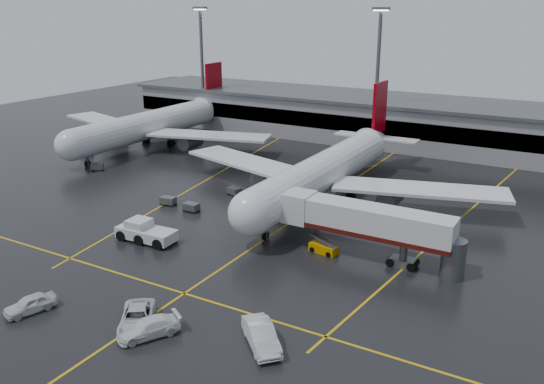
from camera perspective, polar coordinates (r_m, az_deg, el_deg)
The scene contains 22 objects.
ground at distance 71.43m, azimuth 2.19°, elevation -2.86°, with size 220.00×220.00×0.00m, color black.
apron_line_centre at distance 71.43m, azimuth 2.19°, elevation -2.85°, with size 0.25×90.00×0.02m, color gold.
apron_line_stop at distance 54.69m, azimuth -8.83°, elevation -10.07°, with size 60.00×0.25×0.02m, color gold.
apron_line_left at distance 89.54m, azimuth -6.15°, elevation 1.49°, with size 0.25×70.00×0.02m, color gold.
apron_line_right at distance 74.79m, azimuth 18.19°, elevation -2.81°, with size 0.25×70.00×0.02m, color gold.
terminal at distance 113.35m, azimuth 13.73°, elevation 6.91°, with size 122.00×19.00×8.60m.
light_mast_left at distance 126.83m, azimuth -7.08°, elevation 13.10°, with size 3.00×1.20×25.45m.
light_mast_mid at distance 107.77m, azimuth 10.61°, elevation 12.02°, with size 3.00×1.20×25.45m.
main_airliner at distance 78.36m, azimuth 5.56°, elevation 2.25°, with size 48.80×45.60×14.10m.
second_airliner at distance 110.87m, azimuth -11.94°, elevation 6.73°, with size 48.80×45.60×14.10m.
jet_bridge at distance 60.42m, azimuth 9.55°, elevation -3.18°, with size 19.90×3.40×6.05m.
pushback_tractor at distance 66.64m, azimuth -12.68°, elevation -3.99°, with size 7.22×3.32×2.54m.
belt_loader at distance 62.43m, azimuth 5.22°, elevation -5.68°, with size 3.33×1.89×2.01m.
service_van_a at distance 49.98m, azimuth -13.44°, elevation -12.26°, with size 2.72×5.89×1.64m, color silver.
service_van_b at distance 48.57m, azimuth -12.33°, elevation -13.22°, with size 2.13×5.23×1.52m, color white.
service_van_c at distance 46.24m, azimuth -1.09°, elevation -14.26°, with size 1.96×5.63×1.85m, color silver.
service_van_d at distance 55.12m, azimuth -23.21°, elevation -10.34°, with size 1.81×4.50×1.53m, color silver.
baggage_cart_a at distance 75.00m, azimuth -8.15°, elevation -1.48°, with size 2.00×1.30×1.12m.
baggage_cart_b at distance 77.92m, azimuth -10.43°, elevation -0.83°, with size 2.18×1.59×1.12m.
baggage_cart_c at distance 80.71m, azimuth -3.82°, elevation 0.12°, with size 2.30×1.85×1.12m.
baggage_cart_d at distance 107.29m, azimuth -18.21°, elevation 3.85°, with size 2.22×1.67×1.12m.
baggage_cart_e at distance 97.03m, azimuth -17.22°, elevation 2.47°, with size 2.37×2.27×1.12m.
Camera 1 is at (30.90, -58.97, 25.88)m, focal length 37.33 mm.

